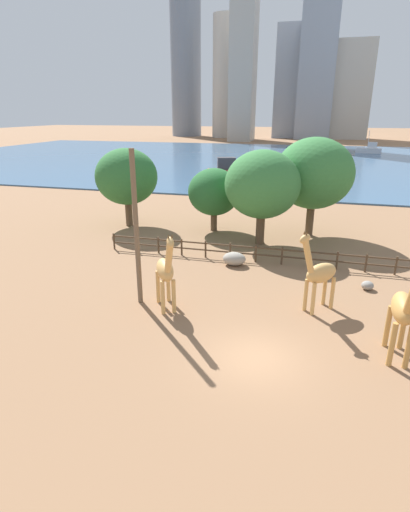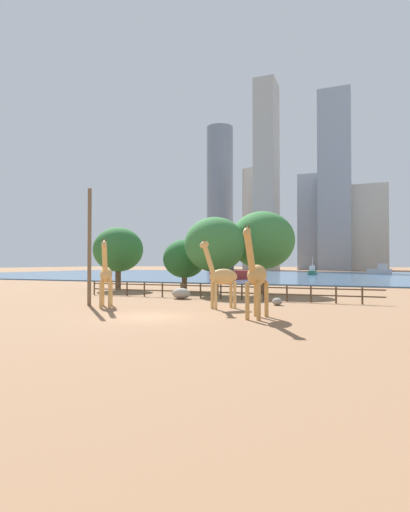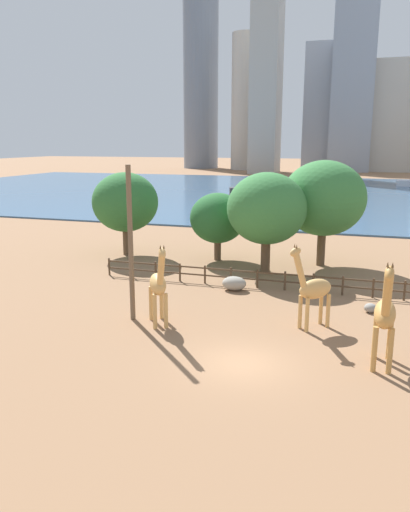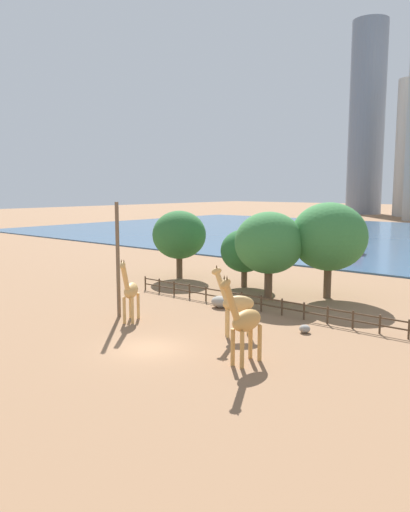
% 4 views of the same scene
% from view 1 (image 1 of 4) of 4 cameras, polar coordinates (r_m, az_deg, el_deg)
% --- Properties ---
extents(ground_plane, '(400.00, 400.00, 0.00)m').
position_cam_1_polar(ground_plane, '(95.78, 14.20, 13.19)').
color(ground_plane, '#8C6647').
extents(harbor_water, '(180.00, 86.00, 0.20)m').
position_cam_1_polar(harbor_water, '(92.79, 14.15, 13.06)').
color(harbor_water, '#3D6084').
rests_on(harbor_water, ground).
extents(giraffe_tall, '(2.40, 2.42, 4.74)m').
position_cam_1_polar(giraffe_tall, '(22.18, 16.00, -2.38)').
color(giraffe_tall, tan).
rests_on(giraffe_tall, ground).
extents(giraffe_companion, '(2.19, 3.09, 4.79)m').
position_cam_1_polar(giraffe_companion, '(21.56, -5.66, -2.11)').
color(giraffe_companion, tan).
rests_on(giraffe_companion, ground).
extents(giraffe_young, '(1.00, 3.42, 5.18)m').
position_cam_1_polar(giraffe_young, '(19.00, 26.52, -6.87)').
color(giraffe_young, '#C18C47').
rests_on(giraffe_young, ground).
extents(utility_pole, '(0.28, 0.28, 8.60)m').
position_cam_1_polar(utility_pole, '(21.88, -9.78, 3.66)').
color(utility_pole, brown).
rests_on(utility_pole, ground).
extents(boulder_near_fence, '(0.73, 0.73, 0.54)m').
position_cam_1_polar(boulder_near_fence, '(26.52, 22.20, -3.91)').
color(boulder_near_fence, gray).
rests_on(boulder_near_fence, ground).
extents(boulder_by_pole, '(1.63, 1.26, 0.94)m').
position_cam_1_polar(boulder_by_pole, '(28.41, 4.19, -0.40)').
color(boulder_by_pole, gray).
rests_on(boulder_by_pole, ground).
extents(enclosure_fence, '(26.12, 0.14, 1.30)m').
position_cam_1_polar(enclosure_fence, '(28.92, 9.94, 0.31)').
color(enclosure_fence, '#4C3826').
rests_on(enclosure_fence, ground).
extents(tree_left_large, '(5.71, 5.71, 7.23)m').
position_cam_1_polar(tree_left_large, '(38.21, -11.15, 11.03)').
color(tree_left_large, brown).
rests_on(tree_left_large, ground).
extents(tree_center_broad, '(4.64, 4.64, 5.66)m').
position_cam_1_polar(tree_center_broad, '(36.01, 1.31, 9.11)').
color(tree_center_broad, brown).
rests_on(tree_center_broad, ground).
extents(tree_right_tall, '(6.58, 6.58, 8.39)m').
position_cam_1_polar(tree_right_tall, '(35.39, 15.31, 11.28)').
color(tree_right_tall, brown).
rests_on(tree_right_tall, ground).
extents(tree_left_small, '(5.96, 5.96, 7.60)m').
position_cam_1_polar(tree_left_small, '(32.23, 8.20, 10.04)').
color(tree_left_small, brown).
rests_on(tree_left_small, ground).
extents(boat_sailboat, '(8.11, 4.88, 3.36)m').
position_cam_1_polar(boat_sailboat, '(64.61, 3.72, 11.93)').
color(boat_sailboat, '#B22D28').
rests_on(boat_sailboat, harbor_water).
extents(boat_tug, '(1.93, 4.98, 4.44)m').
position_cam_1_polar(boat_tug, '(95.49, 14.01, 13.76)').
color(boat_tug, '#337259').
rests_on(boat_tug, harbor_water).
extents(boat_barge, '(6.46, 3.08, 5.59)m').
position_cam_1_polar(boat_barge, '(113.99, 22.42, 13.90)').
color(boat_barge, silver).
rests_on(boat_barge, harbor_water).
extents(skyline_tower_needle, '(12.81, 12.81, 69.18)m').
position_cam_1_polar(skyline_tower_needle, '(187.45, -2.78, 27.39)').
color(skyline_tower_needle, slate).
rests_on(skyline_tower_needle, ground).
extents(skyline_block_central, '(8.26, 11.80, 75.83)m').
position_cam_1_polar(skyline_block_central, '(156.82, 5.67, 30.02)').
color(skyline_block_central, '#ADA89E').
rests_on(skyline_block_central, ground).
extents(skyline_tower_glass, '(12.47, 11.83, 41.58)m').
position_cam_1_polar(skyline_tower_glass, '(176.69, 12.26, 22.96)').
color(skyline_tower_glass, '#939EAD').
rests_on(skyline_tower_glass, ground).
extents(skyline_block_left, '(13.15, 8.22, 75.12)m').
position_cam_1_polar(skyline_block_left, '(170.95, 16.13, 28.45)').
color(skyline_block_left, '#939EAD').
rests_on(skyline_block_left, ground).
extents(skyline_tower_short, '(10.03, 10.03, 45.47)m').
position_cam_1_polar(skyline_tower_short, '(175.32, 2.90, 24.01)').
color(skyline_tower_short, '#B7B2A8').
rests_on(skyline_tower_short, ground).
extents(skyline_block_wide, '(16.43, 11.80, 35.25)m').
position_cam_1_polar(skyline_block_wide, '(175.06, 19.77, 21.29)').
color(skyline_block_wide, '#B7B2A8').
rests_on(skyline_block_wide, ground).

